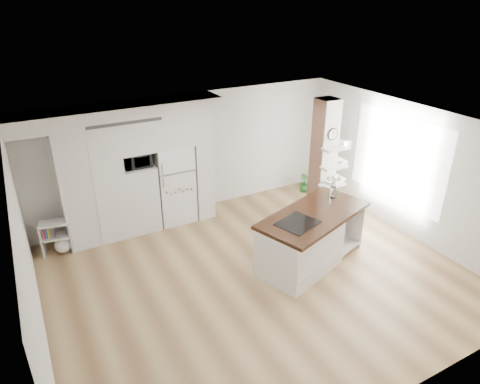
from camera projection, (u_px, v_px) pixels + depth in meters
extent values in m
cube|color=tan|center=(257.00, 276.00, 7.66)|extent=(7.00, 6.00, 0.01)
cube|color=white|center=(260.00, 131.00, 6.50)|extent=(7.00, 6.00, 0.04)
cube|color=silver|center=(190.00, 154.00, 9.46)|extent=(7.00, 0.04, 2.70)
cube|color=silver|center=(398.00, 321.00, 4.70)|extent=(7.00, 0.04, 2.70)
cube|color=silver|center=(28.00, 269.00, 5.57)|extent=(0.04, 6.00, 2.70)
cube|color=silver|center=(408.00, 171.00, 8.59)|extent=(0.04, 6.00, 2.70)
cube|color=silver|center=(91.00, 185.00, 8.32)|extent=(1.20, 0.65, 2.40)
cube|color=silver|center=(140.00, 198.00, 8.93)|extent=(0.65, 0.65, 1.42)
cube|color=silver|center=(133.00, 135.00, 8.35)|extent=(0.65, 0.65, 0.65)
cube|color=silver|center=(170.00, 130.00, 8.67)|extent=(0.85, 0.65, 0.65)
cube|color=silver|center=(200.00, 164.00, 9.31)|extent=(0.40, 0.65, 2.40)
cube|color=silver|center=(119.00, 113.00, 8.03)|extent=(4.00, 0.70, 0.30)
cube|color=#262626|center=(125.00, 123.00, 7.80)|extent=(1.40, 0.04, 0.06)
cube|color=white|center=(174.00, 183.00, 9.19)|extent=(0.78, 0.66, 1.75)
cube|color=#B2B2B7|center=(178.00, 173.00, 8.76)|extent=(0.78, 0.01, 0.03)
cube|color=silver|center=(323.00, 162.00, 9.03)|extent=(0.40, 0.40, 2.70)
cube|color=tan|center=(315.00, 164.00, 8.94)|extent=(0.02, 0.40, 2.70)
cube|color=tan|center=(317.00, 159.00, 9.19)|extent=(0.40, 0.02, 2.70)
cylinder|color=black|center=(332.00, 134.00, 8.58)|extent=(0.25, 0.03, 0.25)
cylinder|color=white|center=(333.00, 134.00, 8.56)|extent=(0.21, 0.01, 0.21)
plane|color=white|center=(397.00, 159.00, 8.76)|extent=(0.00, 2.40, 2.40)
cylinder|color=white|center=(337.00, 146.00, 7.60)|extent=(0.12, 0.12, 0.10)
cube|color=silver|center=(300.00, 247.00, 7.66)|extent=(1.68, 1.36, 0.94)
cube|color=silver|center=(330.00, 241.00, 8.51)|extent=(1.04, 1.15, 0.04)
cube|color=silver|center=(342.00, 219.00, 8.61)|extent=(0.33, 0.91, 0.94)
cube|color=#381E10|center=(314.00, 215.00, 7.70)|extent=(2.45, 1.71, 0.07)
cube|color=black|center=(298.00, 223.00, 7.35)|extent=(0.81, 0.74, 0.01)
cube|color=#A87951|center=(329.00, 235.00, 8.40)|extent=(0.53, 0.46, 0.28)
cylinder|color=white|center=(333.00, 192.00, 8.22)|extent=(0.12, 0.12, 0.22)
cube|color=silver|center=(42.00, 240.00, 8.14)|extent=(0.09, 0.32, 0.67)
cube|color=silver|center=(72.00, 235.00, 8.28)|extent=(0.09, 0.32, 0.67)
cube|color=silver|center=(54.00, 223.00, 8.07)|extent=(0.62, 0.43, 0.03)
cube|color=silver|center=(57.00, 236.00, 8.20)|extent=(0.59, 0.42, 0.03)
sphere|color=white|center=(63.00, 245.00, 8.30)|extent=(0.32, 0.32, 0.32)
imported|color=#286127|center=(328.00, 227.00, 8.78)|extent=(0.30, 0.28, 0.44)
imported|color=#286127|center=(304.00, 183.00, 10.77)|extent=(0.31, 0.31, 0.47)
imported|color=#2D2D2D|center=(137.00, 160.00, 8.52)|extent=(0.54, 0.37, 0.30)
imported|color=#286127|center=(333.00, 150.00, 9.17)|extent=(0.27, 0.23, 0.30)
imported|color=white|center=(331.00, 182.00, 8.94)|extent=(0.22, 0.22, 0.05)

